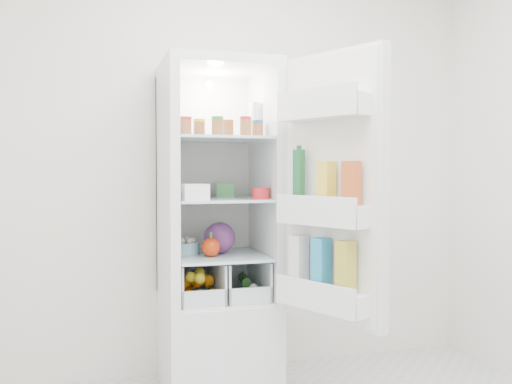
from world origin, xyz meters
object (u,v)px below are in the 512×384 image
object	(u,v)px
refrigerator	(216,267)
fridge_door	(330,194)
mushroom_bowl	(186,248)
red_cabbage	(220,238)

from	to	relation	value
refrigerator	fridge_door	size ratio (longest dim) A/B	1.38
mushroom_bowl	fridge_door	bearing A→B (deg)	-46.21
red_cabbage	fridge_door	xyz separation A→B (m)	(0.41, -0.59, 0.26)
fridge_door	refrigerator	bearing A→B (deg)	10.68
mushroom_bowl	fridge_door	xyz separation A→B (m)	(0.59, -0.61, 0.31)
red_cabbage	mushroom_bowl	xyz separation A→B (m)	(-0.18, 0.03, -0.05)
red_cabbage	mushroom_bowl	bearing A→B (deg)	171.89
refrigerator	mushroom_bowl	size ratio (longest dim) A/B	12.94
refrigerator	fridge_door	xyz separation A→B (m)	(0.42, -0.61, 0.43)
red_cabbage	fridge_door	distance (m)	0.76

